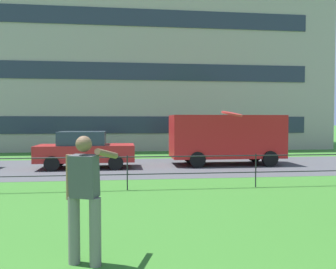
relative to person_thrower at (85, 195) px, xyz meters
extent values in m
cube|color=#4C4C51|center=(0.56, 9.89, -0.95)|extent=(80.00, 6.35, 0.01)
cylinder|color=#232328|center=(0.56, 5.01, -0.46)|extent=(0.04, 0.04, 1.00)
cylinder|color=#232328|center=(4.37, 5.01, -0.46)|extent=(0.04, 0.04, 1.00)
cylinder|color=#232328|center=(0.56, 5.01, -0.51)|extent=(30.47, 0.03, 0.03)
cylinder|color=#232328|center=(0.56, 5.01, -0.01)|extent=(30.47, 0.03, 0.03)
cylinder|color=slate|center=(-0.15, 0.05, -0.49)|extent=(0.16, 0.16, 0.93)
cylinder|color=slate|center=(0.15, -0.07, -0.49)|extent=(0.16, 0.16, 0.93)
cube|color=#4C4C51|center=(0.00, -0.01, 0.26)|extent=(0.43, 0.36, 0.59)
sphere|color=brown|center=(0.00, -0.01, 0.70)|extent=(0.22, 0.22, 0.22)
cylinder|color=brown|center=(0.29, 0.20, 0.55)|extent=(0.31, 0.62, 0.20)
cylinder|color=brown|center=(-0.21, 0.07, 0.24)|extent=(0.09, 0.09, 0.62)
cylinder|color=red|center=(1.92, -0.46, 1.11)|extent=(0.38, 0.38, 0.08)
cube|color=red|center=(-1.17, 9.85, -0.32)|extent=(4.04, 1.79, 0.68)
cube|color=#2D3847|center=(-1.32, 9.85, 0.30)|extent=(1.94, 1.56, 0.56)
cylinder|color=black|center=(0.05, 10.69, -0.66)|extent=(0.60, 0.21, 0.60)
cylinder|color=black|center=(0.09, 9.07, -0.66)|extent=(0.60, 0.21, 0.60)
cylinder|color=black|center=(-2.43, 10.63, -0.66)|extent=(0.60, 0.21, 0.60)
cylinder|color=black|center=(-2.39, 9.02, -0.66)|extent=(0.60, 0.21, 0.60)
cube|color=red|center=(5.00, 10.32, 0.33)|extent=(5.01, 1.98, 1.90)
cube|color=#283342|center=(7.00, 10.31, 0.66)|extent=(0.13, 1.67, 0.76)
cylinder|color=black|center=(6.71, 11.25, -0.62)|extent=(0.68, 0.24, 0.68)
cylinder|color=black|center=(6.70, 9.38, -0.62)|extent=(0.68, 0.24, 0.68)
cylinder|color=black|center=(3.51, 11.26, -0.62)|extent=(0.68, 0.24, 0.68)
cylinder|color=black|center=(3.50, 9.40, -0.62)|extent=(0.68, 0.24, 0.68)
cube|color=#ADA393|center=(0.95, 23.37, 5.96)|extent=(27.82, 11.68, 13.83)
cube|color=#283342|center=(0.95, 17.50, 0.77)|extent=(23.37, 0.06, 1.10)
cube|color=#283342|center=(0.95, 17.50, 4.23)|extent=(23.37, 0.06, 1.10)
cube|color=#283342|center=(0.95, 17.50, 7.69)|extent=(23.37, 0.06, 1.10)
camera|label=1|loc=(0.60, -4.71, 1.01)|focal=36.40mm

